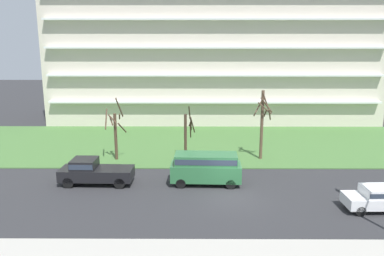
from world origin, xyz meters
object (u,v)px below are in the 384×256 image
(tree_left, at_px, (187,133))
(tree_center, at_px, (263,121))
(tree_far_left, at_px, (116,131))
(pickup_black_center_left, at_px, (94,171))
(van_green_center_right, at_px, (206,166))
(sedan_white_near_left, at_px, (380,197))

(tree_left, height_order, tree_center, tree_center)
(tree_far_left, xyz_separation_m, pickup_black_center_left, (-0.55, -5.88, -1.65))
(van_green_center_right, bearing_deg, tree_far_left, -34.68)
(sedan_white_near_left, xyz_separation_m, pickup_black_center_left, (-19.31, 4.51, 0.14))
(tree_far_left, relative_size, van_green_center_right, 1.09)
(pickup_black_center_left, bearing_deg, tree_center, -154.22)
(tree_left, xyz_separation_m, tree_center, (6.72, -0.24, 1.12))
(sedan_white_near_left, height_order, van_green_center_right, van_green_center_right)
(tree_far_left, height_order, van_green_center_right, tree_far_left)
(tree_left, relative_size, tree_center, 0.78)
(tree_far_left, height_order, tree_left, tree_far_left)
(tree_center, bearing_deg, sedan_white_near_left, -61.84)
(sedan_white_near_left, distance_m, van_green_center_right, 11.80)
(pickup_black_center_left, bearing_deg, sedan_white_near_left, 168.34)
(tree_far_left, xyz_separation_m, tree_left, (6.35, 0.51, -0.25))
(tree_far_left, height_order, sedan_white_near_left, tree_far_left)
(tree_left, xyz_separation_m, pickup_black_center_left, (-6.89, -6.39, -1.40))
(sedan_white_near_left, relative_size, pickup_black_center_left, 0.82)
(pickup_black_center_left, relative_size, van_green_center_right, 1.03)
(tree_center, distance_m, van_green_center_right, 8.33)
(tree_far_left, bearing_deg, tree_left, 4.56)
(tree_center, bearing_deg, van_green_center_right, -130.14)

